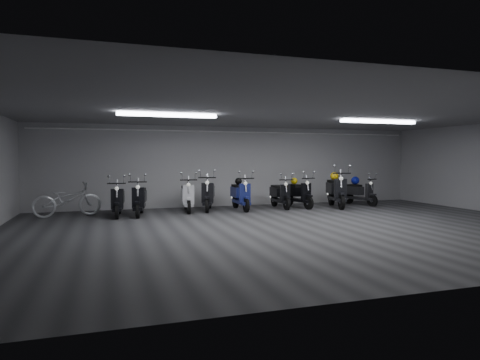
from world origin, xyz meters
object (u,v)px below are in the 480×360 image
object	(u,v)px
scooter_9	(360,189)
helmet_3	(355,181)
scooter_2	(187,191)
scooter_3	(208,190)
scooter_8	(336,186)
scooter_0	(118,195)
helmet_1	(294,181)
helmet_0	(238,181)
bicycle	(67,196)
scooter_5	(280,190)
scooter_4	(241,190)
scooter_7	(298,189)
scooter_1	(140,194)
helmet_2	(334,176)

from	to	relation	value
scooter_9	helmet_3	xyz separation A→B (m)	(-0.07, 0.21, 0.29)
scooter_2	scooter_3	xyz separation A→B (m)	(0.70, 0.07, 0.04)
scooter_3	scooter_8	xyz separation A→B (m)	(4.39, -0.49, 0.06)
scooter_3	scooter_8	world-z (taller)	scooter_8
scooter_0	helmet_1	bearing A→B (deg)	10.76
scooter_2	helmet_0	bearing A→B (deg)	9.42
scooter_0	helmet_1	world-z (taller)	scooter_0
helmet_1	bicycle	bearing A→B (deg)	-178.80
bicycle	helmet_3	xyz separation A→B (m)	(9.73, 0.19, 0.27)
scooter_0	helmet_1	size ratio (longest dim) A/B	7.16
scooter_9	helmet_3	size ratio (longest dim) A/B	5.43
scooter_5	scooter_0	bearing A→B (deg)	-174.49
bicycle	helmet_3	world-z (taller)	bicycle
scooter_4	helmet_3	bearing A→B (deg)	4.43
scooter_7	scooter_2	bearing A→B (deg)	167.65
scooter_1	scooter_8	distance (m)	6.60
scooter_4	scooter_7	distance (m)	2.08
scooter_5	scooter_9	size ratio (longest dim) A/B	1.04
scooter_3	helmet_1	world-z (taller)	scooter_3
scooter_9	helmet_3	bearing A→B (deg)	90.00
scooter_5	scooter_4	bearing A→B (deg)	-175.40
bicycle	scooter_5	bearing A→B (deg)	-103.92
scooter_5	helmet_3	xyz separation A→B (m)	(3.05, 0.21, 0.27)
scooter_5	helmet_0	xyz separation A→B (m)	(-1.44, 0.15, 0.32)
helmet_0	helmet_3	size ratio (longest dim) A/B	0.80
helmet_1	helmet_2	distance (m)	1.44
bicycle	helmet_1	bearing A→B (deg)	-102.57
scooter_1	scooter_9	distance (m)	7.81
helmet_0	helmet_3	xyz separation A→B (m)	(4.49, 0.05, -0.05)
scooter_7	helmet_2	xyz separation A→B (m)	(1.36, -0.05, 0.43)
helmet_0	helmet_3	bearing A→B (deg)	0.70
helmet_3	scooter_8	bearing A→B (deg)	-152.46
helmet_3	scooter_2	bearing A→B (deg)	-178.51
scooter_5	scooter_8	size ratio (longest dim) A/B	0.82
scooter_2	scooter_1	bearing A→B (deg)	-156.52
scooter_1	scooter_8	xyz separation A→B (m)	(6.60, 0.05, 0.11)
scooter_8	bicycle	world-z (taller)	scooter_8
scooter_0	scooter_2	world-z (taller)	scooter_2
scooter_8	helmet_1	size ratio (longest dim) A/B	8.63
scooter_2	helmet_1	xyz separation A→B (m)	(3.76, 0.12, 0.26)
scooter_8	helmet_3	distance (m)	1.28
scooter_1	scooter_4	xyz separation A→B (m)	(3.24, 0.34, 0.02)
scooter_0	helmet_0	size ratio (longest dim) A/B	7.12
scooter_1	helmet_3	world-z (taller)	scooter_1
scooter_0	helmet_2	world-z (taller)	scooter_0
scooter_0	bicycle	size ratio (longest dim) A/B	0.89
scooter_4	helmet_2	distance (m)	3.46
scooter_5	helmet_2	xyz separation A→B (m)	(2.00, -0.11, 0.45)
scooter_2	scooter_8	distance (m)	5.11
scooter_0	scooter_7	world-z (taller)	scooter_7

